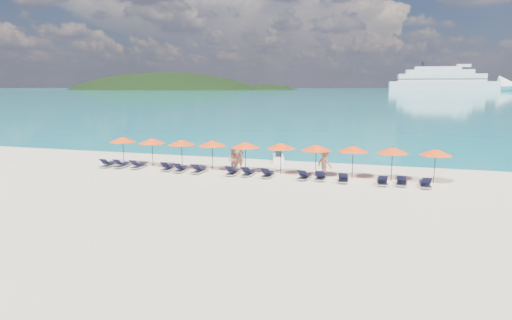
# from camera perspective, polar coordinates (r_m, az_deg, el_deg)

# --- Properties ---
(ground) EXTENTS (1400.00, 1400.00, 0.00)m
(ground) POSITION_cam_1_polar(r_m,az_deg,el_deg) (26.50, -1.85, -3.63)
(ground) COLOR beige
(sea) EXTENTS (1600.00, 1300.00, 0.01)m
(sea) POSITION_cam_1_polar(r_m,az_deg,el_deg) (684.53, 16.02, 9.02)
(sea) COLOR #1FA9B2
(sea) RESTS_ON ground
(headland_main) EXTENTS (374.00, 242.00, 126.50)m
(headland_main) POSITION_cam_1_polar(r_m,az_deg,el_deg) (644.59, -12.17, 5.77)
(headland_main) COLOR black
(headland_main) RESTS_ON ground
(headland_small) EXTENTS (162.00, 126.00, 85.50)m
(headland_small) POSITION_cam_1_polar(r_m,az_deg,el_deg) (606.86, 1.36, 6.03)
(headland_small) COLOR black
(headland_small) RESTS_ON ground
(cruise_ship) EXTENTS (141.58, 30.50, 39.12)m
(cruise_ship) POSITION_cam_1_polar(r_m,az_deg,el_deg) (545.18, 24.90, 9.43)
(cruise_ship) COLOR silver
(cruise_ship) RESTS_ON ground
(jetski) EXTENTS (1.43, 2.38, 0.80)m
(jetski) POSITION_cam_1_polar(r_m,az_deg,el_deg) (35.03, 3.00, 0.24)
(jetski) COLOR white
(jetski) RESTS_ON ground
(beachgoer_a) EXTENTS (0.80, 0.77, 1.84)m
(beachgoer_a) POSITION_cam_1_polar(r_m,az_deg,el_deg) (31.90, -2.25, 0.38)
(beachgoer_a) COLOR tan
(beachgoer_a) RESTS_ON ground
(beachgoer_b) EXTENTS (0.95, 0.76, 1.70)m
(beachgoer_b) POSITION_cam_1_polar(r_m,az_deg,el_deg) (31.41, -3.08, 0.09)
(beachgoer_b) COLOR tan
(beachgoer_b) RESTS_ON ground
(beachgoer_c) EXTENTS (1.30, 1.09, 1.83)m
(beachgoer_c) POSITION_cam_1_polar(r_m,az_deg,el_deg) (29.88, 9.14, -0.41)
(beachgoer_c) COLOR tan
(beachgoer_c) RESTS_ON ground
(umbrella_0) EXTENTS (2.10, 2.10, 2.28)m
(umbrella_0) POSITION_cam_1_polar(r_m,az_deg,el_deg) (35.24, -17.35, 2.64)
(umbrella_0) COLOR black
(umbrella_0) RESTS_ON ground
(umbrella_1) EXTENTS (2.10, 2.10, 2.28)m
(umbrella_1) POSITION_cam_1_polar(r_m,az_deg,el_deg) (33.75, -13.70, 2.51)
(umbrella_1) COLOR black
(umbrella_1) RESTS_ON ground
(umbrella_2) EXTENTS (2.10, 2.10, 2.28)m
(umbrella_2) POSITION_cam_1_polar(r_m,az_deg,el_deg) (32.48, -9.90, 2.36)
(umbrella_2) COLOR black
(umbrella_2) RESTS_ON ground
(umbrella_3) EXTENTS (2.10, 2.10, 2.28)m
(umbrella_3) POSITION_cam_1_polar(r_m,az_deg,el_deg) (31.56, -5.85, 2.24)
(umbrella_3) COLOR black
(umbrella_3) RESTS_ON ground
(umbrella_4) EXTENTS (2.10, 2.10, 2.28)m
(umbrella_4) POSITION_cam_1_polar(r_m,az_deg,el_deg) (30.65, -1.43, 2.06)
(umbrella_4) COLOR black
(umbrella_4) RESTS_ON ground
(umbrella_5) EXTENTS (2.10, 2.10, 2.28)m
(umbrella_5) POSITION_cam_1_polar(r_m,az_deg,el_deg) (30.18, 3.34, 1.92)
(umbrella_5) COLOR black
(umbrella_5) RESTS_ON ground
(umbrella_6) EXTENTS (2.10, 2.10, 2.28)m
(umbrella_6) POSITION_cam_1_polar(r_m,az_deg,el_deg) (29.50, 8.03, 1.66)
(umbrella_6) COLOR black
(umbrella_6) RESTS_ON ground
(umbrella_7) EXTENTS (2.10, 2.10, 2.28)m
(umbrella_7) POSITION_cam_1_polar(r_m,az_deg,el_deg) (29.43, 12.83, 1.49)
(umbrella_7) COLOR black
(umbrella_7) RESTS_ON ground
(umbrella_8) EXTENTS (2.10, 2.10, 2.28)m
(umbrella_8) POSITION_cam_1_polar(r_m,az_deg,el_deg) (29.36, 17.76, 1.24)
(umbrella_8) COLOR black
(umbrella_8) RESTS_ON ground
(umbrella_9) EXTENTS (2.10, 2.10, 2.28)m
(umbrella_9) POSITION_cam_1_polar(r_m,az_deg,el_deg) (29.50, 22.84, 0.97)
(umbrella_9) COLOR black
(umbrella_9) RESTS_ON ground
(lounger_0) EXTENTS (0.74, 1.74, 0.66)m
(lounger_0) POSITION_cam_1_polar(r_m,az_deg,el_deg) (34.81, -19.10, -0.51)
(lounger_0) COLOR silver
(lounger_0) RESTS_ON ground
(lounger_1) EXTENTS (0.63, 1.70, 0.66)m
(lounger_1) POSITION_cam_1_polar(r_m,az_deg,el_deg) (34.23, -17.45, -0.59)
(lounger_1) COLOR silver
(lounger_1) RESTS_ON ground
(lounger_2) EXTENTS (0.65, 1.71, 0.66)m
(lounger_2) POSITION_cam_1_polar(r_m,az_deg,el_deg) (33.54, -15.42, -0.69)
(lounger_2) COLOR silver
(lounger_2) RESTS_ON ground
(lounger_3) EXTENTS (0.74, 1.74, 0.66)m
(lounger_3) POSITION_cam_1_polar(r_m,az_deg,el_deg) (32.22, -11.65, -0.97)
(lounger_3) COLOR silver
(lounger_3) RESTS_ON ground
(lounger_4) EXTENTS (0.71, 1.73, 0.66)m
(lounger_4) POSITION_cam_1_polar(r_m,az_deg,el_deg) (31.53, -9.96, -1.15)
(lounger_4) COLOR silver
(lounger_4) RESTS_ON ground
(lounger_5) EXTENTS (0.71, 1.73, 0.66)m
(lounger_5) POSITION_cam_1_polar(r_m,az_deg,el_deg) (30.93, -7.59, -1.30)
(lounger_5) COLOR silver
(lounger_5) RESTS_ON ground
(lounger_6) EXTENTS (0.65, 1.71, 0.66)m
(lounger_6) POSITION_cam_1_polar(r_m,az_deg,el_deg) (29.99, -3.16, -1.58)
(lounger_6) COLOR silver
(lounger_6) RESTS_ON ground
(lounger_7) EXTENTS (0.67, 1.72, 0.66)m
(lounger_7) POSITION_cam_1_polar(r_m,az_deg,el_deg) (29.70, -1.02, -1.68)
(lounger_7) COLOR silver
(lounger_7) RESTS_ON ground
(lounger_8) EXTENTS (0.66, 1.71, 0.66)m
(lounger_8) POSITION_cam_1_polar(r_m,az_deg,el_deg) (29.24, 1.58, -1.87)
(lounger_8) COLOR silver
(lounger_8) RESTS_ON ground
(lounger_9) EXTENTS (0.78, 1.75, 0.66)m
(lounger_9) POSITION_cam_1_polar(r_m,az_deg,el_deg) (28.77, 6.47, -2.12)
(lounger_9) COLOR silver
(lounger_9) RESTS_ON ground
(lounger_10) EXTENTS (0.66, 1.71, 0.66)m
(lounger_10) POSITION_cam_1_polar(r_m,az_deg,el_deg) (28.75, 8.64, -2.18)
(lounger_10) COLOR silver
(lounger_10) RESTS_ON ground
(lounger_11) EXTENTS (0.68, 1.72, 0.66)m
(lounger_11) POSITION_cam_1_polar(r_m,az_deg,el_deg) (28.35, 11.54, -2.44)
(lounger_11) COLOR silver
(lounger_11) RESTS_ON ground
(lounger_12) EXTENTS (0.71, 1.73, 0.66)m
(lounger_12) POSITION_cam_1_polar(r_m,az_deg,el_deg) (28.19, 16.49, -2.72)
(lounger_12) COLOR silver
(lounger_12) RESTS_ON ground
(lounger_13) EXTENTS (0.74, 1.74, 0.66)m
(lounger_13) POSITION_cam_1_polar(r_m,az_deg,el_deg) (28.44, 18.84, -2.74)
(lounger_13) COLOR silver
(lounger_13) RESTS_ON ground
(lounger_14) EXTENTS (0.67, 1.72, 0.66)m
(lounger_14) POSITION_cam_1_polar(r_m,az_deg,el_deg) (28.39, 21.63, -2.93)
(lounger_14) COLOR silver
(lounger_14) RESTS_ON ground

